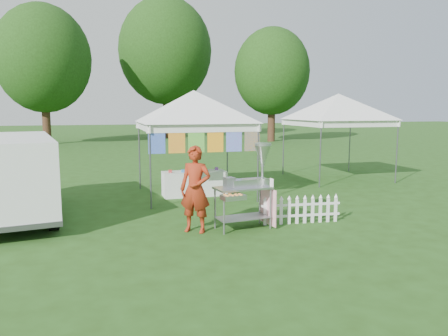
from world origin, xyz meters
name	(u,v)px	position (x,y,z in m)	size (l,w,h in m)	color
ground	(230,226)	(0.00, 0.00, 0.00)	(120.00, 120.00, 0.00)	#244614
canopy_main	(194,91)	(0.00, 3.49, 2.99)	(4.24, 4.24, 3.45)	#59595E
canopy_right	(339,94)	(5.50, 5.00, 2.99)	(4.24, 4.24, 3.45)	#59595E
tree_left	(43,59)	(-6.00, 24.00, 5.83)	(6.40, 6.40, 9.53)	#3D2116
tree_mid	(165,51)	(3.00, 28.00, 7.14)	(7.60, 7.60, 11.52)	#3D2116
tree_right	(272,72)	(10.00, 22.00, 5.18)	(5.60, 5.60, 8.42)	#3D2116
donut_cart	(251,179)	(0.39, -0.26, 1.05)	(1.28, 1.01, 1.78)	gray
vendor	(195,189)	(-0.80, -0.24, 0.88)	(0.64, 0.42, 1.76)	maroon
cargo_van	(10,174)	(-4.60, 2.13, 1.00)	(2.48, 4.71, 1.87)	white
picket_fence	(301,211)	(1.55, -0.25, 0.29)	(1.79, 0.19, 0.56)	white
display_table	(194,183)	(-0.02, 3.44, 0.35)	(1.80, 0.70, 0.70)	white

